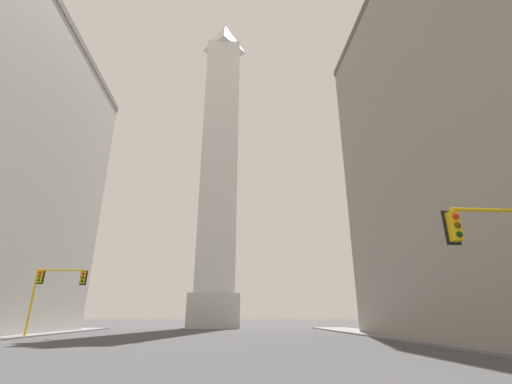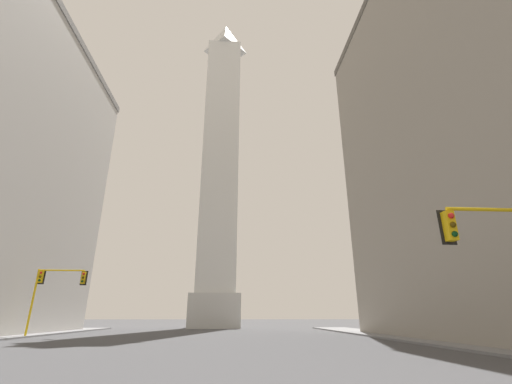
{
  "view_description": "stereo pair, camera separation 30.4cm",
  "coord_description": "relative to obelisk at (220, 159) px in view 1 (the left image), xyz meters",
  "views": [
    {
      "loc": [
        2.28,
        -2.36,
        1.81
      ],
      "look_at": [
        5.08,
        34.43,
        15.19
      ],
      "focal_mm": 24.0,
      "sensor_mm": 36.0,
      "label": 1
    },
    {
      "loc": [
        2.58,
        -2.38,
        1.81
      ],
      "look_at": [
        5.08,
        34.43,
        15.19
      ],
      "focal_mm": 24.0,
      "sensor_mm": 36.0,
      "label": 2
    }
  ],
  "objects": [
    {
      "name": "obelisk",
      "position": [
        0.0,
        0.0,
        0.0
      ],
      "size": [
        7.99,
        7.99,
        61.15
      ],
      "color": "silver",
      "rests_on": "ground_plane"
    },
    {
      "name": "traffic_light_mid_left",
      "position": [
        -13.99,
        -24.17,
        -24.82
      ],
      "size": [
        4.61,
        0.53,
        5.93
      ],
      "color": "yellow",
      "rests_on": "ground_plane"
    },
    {
      "name": "sidewalk_right",
      "position": [
        17.6,
        -35.59,
        -29.25
      ],
      "size": [
        5.0,
        66.73,
        0.15
      ],
      "primitive_type": "cube",
      "color": "slate",
      "rests_on": "ground_plane"
    }
  ]
}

